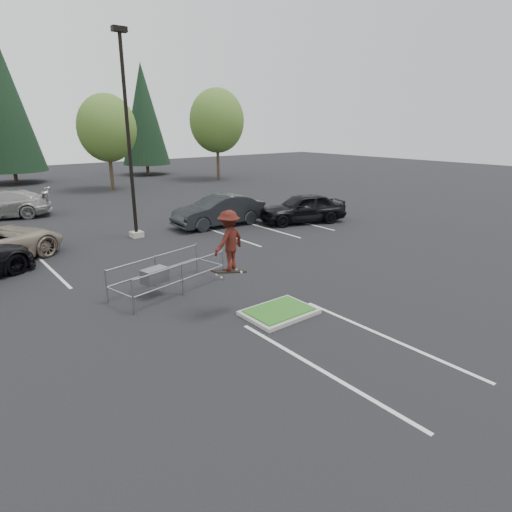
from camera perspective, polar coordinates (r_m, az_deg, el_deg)
ground at (r=13.70m, az=3.10°, el=-7.73°), size 120.00×120.00×0.00m
grass_median at (r=13.67m, az=3.10°, el=-7.44°), size 2.20×1.60×0.16m
stall_lines at (r=17.73m, az=-13.33°, el=-2.27°), size 22.62×17.60×0.01m
light_pole at (r=23.02m, az=-16.53°, el=13.48°), size 0.70×0.60×10.12m
decid_c at (r=41.61m, az=-19.25°, el=15.54°), size 5.12×5.12×8.38m
decid_d at (r=47.52m, az=-5.25°, el=17.27°), size 5.76×5.76×9.43m
conif_b at (r=50.47m, az=-30.63°, el=17.27°), size 6.38×6.38×14.50m
conif_c at (r=53.61m, az=-14.75°, el=17.78°), size 5.50×5.50×12.50m
cart_corral at (r=15.33m, az=-12.93°, el=-2.40°), size 4.40×2.37×1.19m
skateboarder at (r=12.91m, az=-3.68°, el=1.99°), size 1.35×1.00×2.06m
car_r_charc at (r=25.36m, az=-4.97°, el=6.05°), size 5.58×2.18×1.81m
car_r_black at (r=26.35m, az=6.32°, el=6.41°), size 5.64×3.73×1.79m
car_far_silver at (r=31.87m, az=-31.00°, el=5.93°), size 6.61×4.20×1.78m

